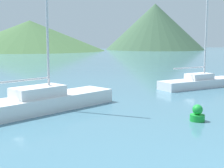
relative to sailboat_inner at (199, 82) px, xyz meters
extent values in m
cube|color=silver|center=(0.00, 0.00, -0.12)|extent=(6.89, 2.60, 0.62)
cube|color=silver|center=(0.00, 0.00, 0.40)|extent=(2.17, 1.41, 0.43)
cylinder|color=#BCBCC1|center=(0.50, 0.08, 3.79)|extent=(0.12, 0.12, 7.21)
cylinder|color=#BCBCC1|center=(-1.00, -0.15, 1.09)|extent=(3.01, 0.55, 0.10)
cube|color=white|center=(-12.38, -3.72, -0.06)|extent=(8.62, 5.40, 0.74)
cube|color=white|center=(-12.38, -3.72, 0.57)|extent=(2.91, 2.30, 0.52)
cylinder|color=#BCBCC1|center=(-11.79, -3.45, 4.24)|extent=(0.12, 0.12, 7.87)
cylinder|color=#BCBCC1|center=(-13.55, -4.27, 1.21)|extent=(3.56, 1.74, 0.10)
cylinder|color=green|center=(-6.13, -8.14, -0.29)|extent=(0.64, 0.64, 0.29)
sphere|color=green|center=(-6.13, -8.14, 0.08)|extent=(0.45, 0.45, 0.45)
cone|color=#3D6038|center=(-2.38, 86.05, 4.46)|extent=(48.68, 48.68, 9.78)
cone|color=#38563D|center=(41.29, 81.94, 7.80)|extent=(35.55, 35.55, 16.46)
camera|label=1|loc=(-14.45, -19.24, 3.11)|focal=50.00mm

